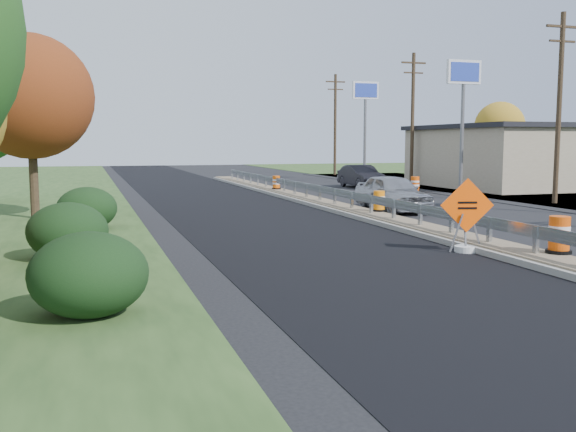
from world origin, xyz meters
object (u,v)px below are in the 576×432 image
object	(u,v)px
caution_sign	(466,234)
barrel_median_near	(559,236)
barrel_median_mid	(379,201)
car_dark_mid	(361,176)
barrel_shoulder_mid	(415,185)
car_silver	(393,193)
barrel_median_far	(276,183)

from	to	relation	value
caution_sign	barrel_median_near	world-z (taller)	caution_sign
barrel_median_mid	car_dark_mid	size ratio (longest dim) A/B	0.18
barrel_median_near	barrel_shoulder_mid	bearing A→B (deg)	70.18
caution_sign	barrel_shoulder_mid	size ratio (longest dim) A/B	2.18
caution_sign	car_silver	world-z (taller)	caution_sign
barrel_median_mid	barrel_shoulder_mid	size ratio (longest dim) A/B	0.88
car_dark_mid	barrel_median_near	bearing A→B (deg)	-104.08
barrel_median_far	caution_sign	bearing A→B (deg)	-92.56
barrel_shoulder_mid	car_silver	distance (m)	11.66
barrel_median_mid	caution_sign	bearing A→B (deg)	-99.53
barrel_shoulder_mid	car_silver	world-z (taller)	car_silver
caution_sign	car_dark_mid	world-z (taller)	caution_sign
caution_sign	barrel_median_near	xyz separation A→B (m)	(1.45, -1.99, 0.16)
caution_sign	barrel_median_mid	size ratio (longest dim) A/B	2.46
caution_sign	car_silver	bearing A→B (deg)	88.45
barrel_median_mid	car_silver	world-z (taller)	car_silver
barrel_median_near	barrel_median_mid	distance (m)	10.63
barrel_median_near	barrel_median_mid	size ratio (longest dim) A/B	1.13
caution_sign	barrel_median_far	xyz separation A→B (m)	(0.99, 22.12, 0.09)
barrel_median_near	barrel_shoulder_mid	xyz separation A→B (m)	(8.02, 22.26, -0.23)
car_dark_mid	caution_sign	bearing A→B (deg)	-108.22
barrel_median_near	car_silver	world-z (taller)	car_silver
car_silver	car_dark_mid	bearing A→B (deg)	70.79
barrel_shoulder_mid	car_dark_mid	distance (m)	4.73
caution_sign	car_silver	xyz separation A→B (m)	(3.03, 10.56, 0.29)
caution_sign	car_dark_mid	xyz separation A→B (m)	(7.76, 24.67, 0.24)
caution_sign	barrel_median_far	world-z (taller)	caution_sign
barrel_median_mid	barrel_shoulder_mid	xyz separation A→B (m)	(8.02, 11.63, -0.18)
barrel_median_mid	barrel_median_far	xyz separation A→B (m)	(-0.46, 13.48, -0.01)
barrel_median_far	car_silver	xyz separation A→B (m)	(2.04, -11.56, 0.20)
barrel_median_far	car_dark_mid	distance (m)	7.24
barrel_median_mid	barrel_shoulder_mid	world-z (taller)	barrel_median_mid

